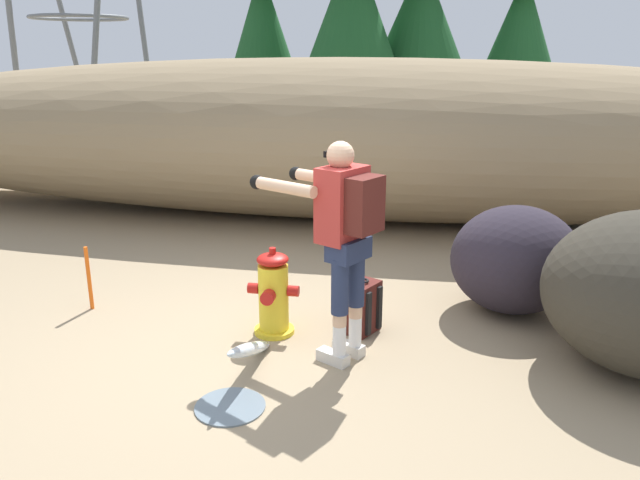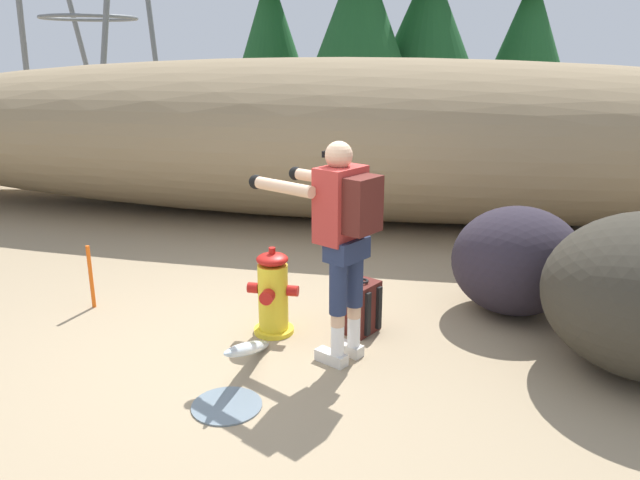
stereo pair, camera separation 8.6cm
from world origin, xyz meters
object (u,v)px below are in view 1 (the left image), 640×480
(boulder_large, at_px, (515,259))
(survey_stake, at_px, (89,278))
(utility_worker, at_px, (342,226))
(spare_backpack, at_px, (362,308))
(fire_hydrant, at_px, (273,295))

(boulder_large, xyz_separation_m, survey_stake, (-3.81, -0.69, -0.19))
(boulder_large, bearing_deg, utility_worker, -139.09)
(spare_backpack, distance_m, survey_stake, 2.51)
(utility_worker, relative_size, survey_stake, 2.80)
(fire_hydrant, height_order, utility_worker, utility_worker)
(boulder_large, bearing_deg, spare_backpack, -151.51)
(fire_hydrant, distance_m, survey_stake, 1.80)
(boulder_large, height_order, survey_stake, boulder_large)
(utility_worker, xyz_separation_m, boulder_large, (1.40, 1.21, -0.58))
(utility_worker, distance_m, boulder_large, 1.94)
(utility_worker, distance_m, survey_stake, 2.59)
(fire_hydrant, distance_m, spare_backpack, 0.75)
(spare_backpack, bearing_deg, survey_stake, 26.43)
(survey_stake, bearing_deg, utility_worker, -12.27)
(fire_hydrant, bearing_deg, survey_stake, 174.09)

